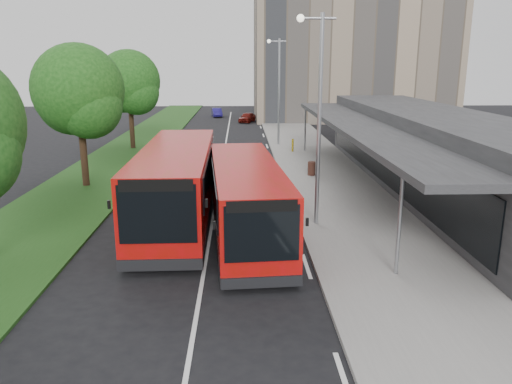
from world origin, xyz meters
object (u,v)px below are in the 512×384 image
Objects in this scene: car_near at (247,117)px; car_far at (217,112)px; tree_mid at (79,96)px; bus_second at (177,185)px; lamp_post_near at (317,108)px; bus_main at (246,200)px; bollard at (293,145)px; litter_bin at (312,168)px; lamp_post_far at (278,85)px; tree_far at (129,85)px.

car_near reaches higher than car_far.
tree_mid is 0.67× the size of bus_second.
bus_main is (-2.73, -1.08, -3.28)m from lamp_post_near.
bollard is at bearing 87.04° from lamp_post_near.
tree_mid is at bearing -171.88° from litter_bin.
bus_main is 12.87× the size of litter_bin.
car_far is (5.39, 35.34, -4.25)m from tree_mid.
car_near is (3.37, 35.74, -1.06)m from bus_second.
car_near is (-2.13, 16.47, -4.18)m from lamp_post_far.
bus_main is 0.91× the size of bus_second.
lamp_post_near is 2.53× the size of car_near.
car_near is at bearing 62.68° from tree_far.
lamp_post_far reaches higher than car_near.
tree_far is at bearing 168.84° from bollard.
lamp_post_far reaches higher than tree_far.
lamp_post_near reaches higher than tree_far.
lamp_post_far reaches higher than car_far.
bus_second is 41.67m from car_far.
bus_second is 3.52× the size of car_far.
bollard is 26.54m from car_far.
tree_far is at bearing -175.13° from lamp_post_far.
tree_far is 20.06m from car_near.
lamp_post_near reaches higher than bollard.
tree_mid is at bearing 147.64° from lamp_post_near.
tree_far is at bearing 140.10° from litter_bin.
lamp_post_near is at bearing -8.52° from bus_second.
car_far is (-5.74, 22.39, -4.20)m from lamp_post_far.
car_near is (-2.99, 19.79, -0.07)m from bollard.
lamp_post_near is 20.00m from lamp_post_far.
tree_far is 22.07m from bus_main.
lamp_post_far is (11.13, 12.95, -0.05)m from tree_mid.
lamp_post_near is at bearing -59.71° from tree_far.
lamp_post_near is 0.80× the size of bus_main.
bollard is at bearing -63.04° from car_near.
tree_mid is 8.08× the size of bollard.
tree_mid is at bearing -90.00° from tree_far.
bus_main is 10.98× the size of bollard.
car_near is at bearing 93.34° from lamp_post_near.
car_far is (-5.74, 42.39, -4.20)m from lamp_post_near.
lamp_post_far is at bearing 104.62° from bollard.
bus_second reaches higher than litter_bin.
litter_bin is at bearing 82.67° from lamp_post_near.
lamp_post_near is at bearing -92.96° from bollard.
tree_far is 0.92× the size of lamp_post_far.
lamp_post_near is 8.74× the size of bollard.
car_far is at bearing 77.01° from tree_far.
lamp_post_far is 0.72× the size of bus_second.
tree_mid is 0.92× the size of lamp_post_far.
tree_far is 8.06× the size of bollard.
lamp_post_far is 12.01m from litter_bin.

